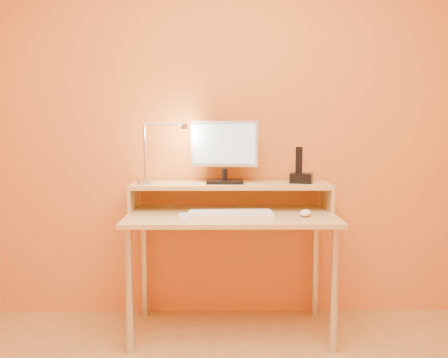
{
  "coord_description": "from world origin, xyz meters",
  "views": [
    {
      "loc": [
        -0.06,
        -1.47,
        1.24
      ],
      "look_at": [
        -0.04,
        1.13,
        0.93
      ],
      "focal_mm": 37.38,
      "sensor_mm": 36.0,
      "label": 1
    }
  ],
  "objects_px": {
    "keyboard": "(230,215)",
    "mouse": "(305,213)",
    "lamp_base": "(145,182)",
    "phone_dock": "(301,178)",
    "monitor_panel": "(225,144)",
    "remote_control": "(183,218)"
  },
  "relations": [
    {
      "from": "lamp_base",
      "to": "keyboard",
      "type": "distance_m",
      "value": 0.57
    },
    {
      "from": "monitor_panel",
      "to": "lamp_base",
      "type": "height_order",
      "value": "monitor_panel"
    },
    {
      "from": "monitor_panel",
      "to": "mouse",
      "type": "bearing_deg",
      "value": -20.81
    },
    {
      "from": "lamp_base",
      "to": "mouse",
      "type": "distance_m",
      "value": 0.96
    },
    {
      "from": "lamp_base",
      "to": "phone_dock",
      "type": "height_order",
      "value": "phone_dock"
    },
    {
      "from": "mouse",
      "to": "keyboard",
      "type": "bearing_deg",
      "value": -154.04
    },
    {
      "from": "keyboard",
      "to": "mouse",
      "type": "xyz_separation_m",
      "value": [
        0.42,
        0.01,
        0.01
      ]
    },
    {
      "from": "lamp_base",
      "to": "phone_dock",
      "type": "xyz_separation_m",
      "value": [
        0.94,
        0.03,
        0.02
      ]
    },
    {
      "from": "mouse",
      "to": "remote_control",
      "type": "distance_m",
      "value": 0.69
    },
    {
      "from": "phone_dock",
      "to": "mouse",
      "type": "distance_m",
      "value": 0.28
    },
    {
      "from": "keyboard",
      "to": "remote_control",
      "type": "bearing_deg",
      "value": -166.81
    },
    {
      "from": "phone_dock",
      "to": "keyboard",
      "type": "xyz_separation_m",
      "value": [
        -0.44,
        -0.24,
        -0.18
      ]
    },
    {
      "from": "mouse",
      "to": "phone_dock",
      "type": "bearing_deg",
      "value": 111.93
    },
    {
      "from": "phone_dock",
      "to": "remote_control",
      "type": "bearing_deg",
      "value": -139.35
    },
    {
      "from": "monitor_panel",
      "to": "mouse",
      "type": "relative_size",
      "value": 3.62
    },
    {
      "from": "phone_dock",
      "to": "keyboard",
      "type": "relative_size",
      "value": 0.27
    },
    {
      "from": "lamp_base",
      "to": "phone_dock",
      "type": "relative_size",
      "value": 0.77
    },
    {
      "from": "phone_dock",
      "to": "mouse",
      "type": "relative_size",
      "value": 1.17
    },
    {
      "from": "keyboard",
      "to": "phone_dock",
      "type": "bearing_deg",
      "value": 26.81
    },
    {
      "from": "phone_dock",
      "to": "keyboard",
      "type": "height_order",
      "value": "phone_dock"
    },
    {
      "from": "keyboard",
      "to": "mouse",
      "type": "relative_size",
      "value": 4.31
    },
    {
      "from": "mouse",
      "to": "monitor_panel",
      "type": "bearing_deg",
      "value": 177.25
    }
  ]
}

